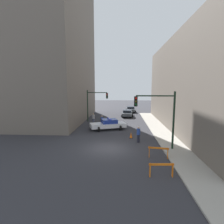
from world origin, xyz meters
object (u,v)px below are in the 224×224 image
traffic_light_far (94,101)px  barrier_front (161,168)px  pedestrian_corner (93,118)px  barrier_mid (158,151)px  parked_car_mid (131,109)px  pedestrian_crossing (102,121)px  traffic_cone (131,135)px  traffic_light_near (161,111)px  pedestrian_sidewalk (138,134)px  police_car (108,124)px  parked_car_near (127,113)px

traffic_light_far → barrier_front: traffic_light_far is taller
traffic_light_far → pedestrian_corner: traffic_light_far is taller
barrier_mid → parked_car_mid: bearing=92.4°
barrier_front → barrier_mid: size_ratio=1.01×
pedestrian_crossing → traffic_light_far: bearing=123.6°
traffic_light_far → pedestrian_corner: 3.05m
pedestrian_corner → traffic_cone: 9.13m
traffic_light_near → traffic_cone: size_ratio=7.93×
pedestrian_sidewalk → traffic_light_near: bearing=37.9°
traffic_light_far → pedestrian_sidewalk: 12.48m
traffic_light_far → police_car: 6.40m
traffic_light_near → parked_car_mid: 24.42m
pedestrian_sidewalk → barrier_front: (0.84, -7.00, -0.24)m
pedestrian_corner → barrier_front: bearing=45.6°
parked_car_near → pedestrian_crossing: 10.04m
barrier_mid → traffic_cone: bearing=109.5°
police_car → parked_car_near: 11.01m
pedestrian_crossing → barrier_front: pedestrian_crossing is taller
parked_car_mid → pedestrian_sidewalk: (-0.18, -22.23, 0.19)m
parked_car_mid → barrier_front: bearing=-88.3°
barrier_mid → pedestrian_corner: bearing=120.1°
parked_car_mid → barrier_front: 29.23m
police_car → barrier_mid: bearing=-171.9°
pedestrian_crossing → barrier_mid: (5.85, -10.70, -0.24)m
police_car → traffic_light_far: bearing=8.5°
pedestrian_crossing → police_car: bearing=-43.7°
parked_car_near → pedestrian_sidewalk: 16.00m
police_car → traffic_light_near: bearing=-163.3°
pedestrian_sidewalk → barrier_mid: pedestrian_sidewalk is taller
pedestrian_sidewalk → traffic_cone: (-0.69, 1.50, -0.54)m
traffic_light_far → pedestrian_crossing: traffic_light_far is taller
parked_car_near → barrier_front: bearing=-82.6°
parked_car_near → police_car: bearing=-101.5°
pedestrian_sidewalk → barrier_front: pedestrian_sidewalk is taller
traffic_light_far → parked_car_near: traffic_light_far is taller
traffic_light_far → parked_car_mid: (6.46, 11.74, -2.72)m
traffic_light_near → pedestrian_sidewalk: bearing=131.6°
pedestrian_crossing → pedestrian_corner: bearing=136.4°
traffic_cone → pedestrian_corner: bearing=126.9°
police_car → barrier_mid: size_ratio=3.18×
parked_car_mid → barrier_front: parked_car_mid is taller
traffic_light_far → pedestrian_sidewalk: (6.28, -10.49, -2.54)m
pedestrian_corner → barrier_mid: size_ratio=1.05×
parked_car_near → pedestrian_corner: (-5.44, -7.19, 0.19)m
pedestrian_corner → pedestrian_crossing: bearing=58.6°
police_car → barrier_mid: 10.50m
parked_car_mid → pedestrian_corner: (-6.33, -13.44, 0.19)m
traffic_light_far → pedestrian_crossing: size_ratio=3.13×
pedestrian_sidewalk → police_car: bearing=-150.0°
traffic_light_near → pedestrian_sidewalk: (-1.75, 1.97, -2.67)m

